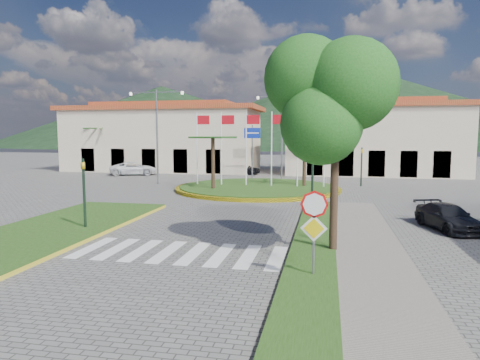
% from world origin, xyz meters
% --- Properties ---
extents(ground, '(160.00, 160.00, 0.00)m').
position_xyz_m(ground, '(0.00, 0.00, 0.00)').
color(ground, '#605E5B').
rests_on(ground, ground).
extents(sidewalk_right, '(4.00, 28.00, 0.15)m').
position_xyz_m(sidewalk_right, '(6.00, 2.00, 0.07)').
color(sidewalk_right, gray).
rests_on(sidewalk_right, ground).
extents(verge_right, '(1.60, 28.00, 0.18)m').
position_xyz_m(verge_right, '(4.80, 2.00, 0.09)').
color(verge_right, '#214112').
rests_on(verge_right, ground).
extents(median_left, '(5.00, 14.00, 0.18)m').
position_xyz_m(median_left, '(-6.50, 6.00, 0.09)').
color(median_left, '#214112').
rests_on(median_left, ground).
extents(crosswalk, '(8.00, 3.00, 0.01)m').
position_xyz_m(crosswalk, '(0.00, 4.00, 0.01)').
color(crosswalk, silver).
rests_on(crosswalk, ground).
extents(roundabout_island, '(12.70, 12.70, 6.00)m').
position_xyz_m(roundabout_island, '(0.00, 22.00, 0.17)').
color(roundabout_island, yellow).
rests_on(roundabout_island, ground).
extents(stop_sign, '(0.80, 0.11, 2.65)m').
position_xyz_m(stop_sign, '(4.90, 1.96, 1.79)').
color(stop_sign, slate).
rests_on(stop_sign, ground).
extents(deciduous_tree, '(3.60, 3.60, 6.80)m').
position_xyz_m(deciduous_tree, '(5.50, 5.00, 5.18)').
color(deciduous_tree, black).
rests_on(deciduous_tree, ground).
extents(traffic_light_left, '(0.15, 0.18, 3.20)m').
position_xyz_m(traffic_light_left, '(-5.20, 6.50, 1.94)').
color(traffic_light_left, black).
rests_on(traffic_light_left, ground).
extents(traffic_light_right, '(0.15, 0.18, 3.20)m').
position_xyz_m(traffic_light_right, '(4.50, 12.00, 1.94)').
color(traffic_light_right, black).
rests_on(traffic_light_right, ground).
extents(traffic_light_far, '(0.18, 0.15, 3.20)m').
position_xyz_m(traffic_light_far, '(8.00, 26.00, 1.94)').
color(traffic_light_far, black).
rests_on(traffic_light_far, ground).
extents(direction_sign_west, '(1.60, 0.14, 5.20)m').
position_xyz_m(direction_sign_west, '(-2.00, 30.97, 3.53)').
color(direction_sign_west, slate).
rests_on(direction_sign_west, ground).
extents(direction_sign_east, '(1.60, 0.14, 5.20)m').
position_xyz_m(direction_sign_east, '(3.00, 30.97, 3.53)').
color(direction_sign_east, slate).
rests_on(direction_sign_east, ground).
extents(street_lamp_centre, '(4.80, 0.16, 8.00)m').
position_xyz_m(street_lamp_centre, '(1.00, 30.00, 4.50)').
color(street_lamp_centre, slate).
rests_on(street_lamp_centre, ground).
extents(street_lamp_west, '(4.80, 0.16, 8.00)m').
position_xyz_m(street_lamp_west, '(-9.00, 24.00, 4.50)').
color(street_lamp_west, slate).
rests_on(street_lamp_west, ground).
extents(building_left, '(23.32, 9.54, 8.05)m').
position_xyz_m(building_left, '(-14.00, 38.00, 3.90)').
color(building_left, beige).
rests_on(building_left, ground).
extents(building_right, '(19.08, 9.54, 8.05)m').
position_xyz_m(building_right, '(10.00, 38.00, 3.90)').
color(building_right, beige).
rests_on(building_right, ground).
extents(hill_far_west, '(140.00, 140.00, 22.00)m').
position_xyz_m(hill_far_west, '(-55.00, 140.00, 11.00)').
color(hill_far_west, black).
rests_on(hill_far_west, ground).
extents(hill_far_mid, '(180.00, 180.00, 30.00)m').
position_xyz_m(hill_far_mid, '(15.00, 160.00, 15.00)').
color(hill_far_mid, black).
rests_on(hill_far_mid, ground).
extents(hill_near_back, '(110.00, 110.00, 16.00)m').
position_xyz_m(hill_near_back, '(-10.00, 130.00, 8.00)').
color(hill_near_back, black).
rests_on(hill_near_back, ground).
extents(white_van, '(5.41, 4.01, 1.37)m').
position_xyz_m(white_van, '(-14.75, 31.42, 0.68)').
color(white_van, silver).
rests_on(white_van, ground).
extents(car_dark_a, '(4.12, 2.61, 1.31)m').
position_xyz_m(car_dark_a, '(-3.71, 34.57, 0.65)').
color(car_dark_a, black).
rests_on(car_dark_a, ground).
extents(car_dark_b, '(4.14, 2.41, 1.29)m').
position_xyz_m(car_dark_b, '(5.13, 35.99, 0.64)').
color(car_dark_b, black).
rests_on(car_dark_b, ground).
extents(car_side_right, '(2.61, 4.18, 1.13)m').
position_xyz_m(car_side_right, '(10.59, 10.01, 0.56)').
color(car_side_right, black).
rests_on(car_side_right, ground).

